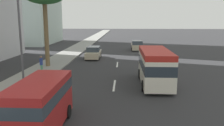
# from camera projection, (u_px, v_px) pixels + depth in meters

# --- Properties ---
(ground_plane) EXTENTS (198.00, 198.00, 0.00)m
(ground_plane) POSITION_uv_depth(u_px,v_px,m) (119.00, 55.00, 34.78)
(ground_plane) COLOR #2D2D30
(sidewalk_right) EXTENTS (162.00, 3.58, 0.15)m
(sidewalk_right) POSITION_uv_depth(u_px,v_px,m) (69.00, 54.00, 35.13)
(sidewalk_right) COLOR gray
(sidewalk_right) RESTS_ON ground_plane
(lane_stripe_mid) EXTENTS (3.20, 0.16, 0.01)m
(lane_stripe_mid) POSITION_uv_depth(u_px,v_px,m) (114.00, 85.00, 18.67)
(lane_stripe_mid) COLOR silver
(lane_stripe_mid) RESTS_ON ground_plane
(lane_stripe_far) EXTENTS (3.20, 0.16, 0.01)m
(lane_stripe_far) POSITION_uv_depth(u_px,v_px,m) (117.00, 64.00, 27.32)
(lane_stripe_far) COLOR silver
(lane_stripe_far) RESTS_ON ground_plane
(car_lead) EXTENTS (4.11, 1.86, 1.62)m
(car_lead) POSITION_uv_depth(u_px,v_px,m) (93.00, 53.00, 31.42)
(car_lead) COLOR beige
(car_lead) RESTS_ON ground_plane
(van_second) EXTENTS (4.82, 2.06, 2.43)m
(van_second) POSITION_uv_depth(u_px,v_px,m) (41.00, 102.00, 10.90)
(van_second) COLOR #A51E1E
(van_second) RESTS_ON ground_plane
(minibus_third) EXTENTS (6.52, 2.33, 2.84)m
(minibus_third) POSITION_uv_depth(u_px,v_px,m) (155.00, 66.00, 18.70)
(minibus_third) COLOR silver
(minibus_third) RESTS_ON ground_plane
(car_fourth) EXTENTS (4.42, 1.91, 1.65)m
(car_fourth) POSITION_uv_depth(u_px,v_px,m) (137.00, 46.00, 40.09)
(car_fourth) COLOR beige
(car_fourth) RESTS_ON ground_plane
(pedestrian_near_lamp) EXTENTS (0.34, 0.24, 1.70)m
(pedestrian_near_lamp) POSITION_uv_depth(u_px,v_px,m) (41.00, 64.00, 22.00)
(pedestrian_near_lamp) COLOR #4C8C66
(pedestrian_near_lamp) RESTS_ON sidewalk_right
(street_lamp) EXTENTS (0.24, 0.97, 7.43)m
(street_lamp) POSITION_uv_depth(u_px,v_px,m) (21.00, 28.00, 15.45)
(street_lamp) COLOR #4C4C51
(street_lamp) RESTS_ON sidewalk_right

